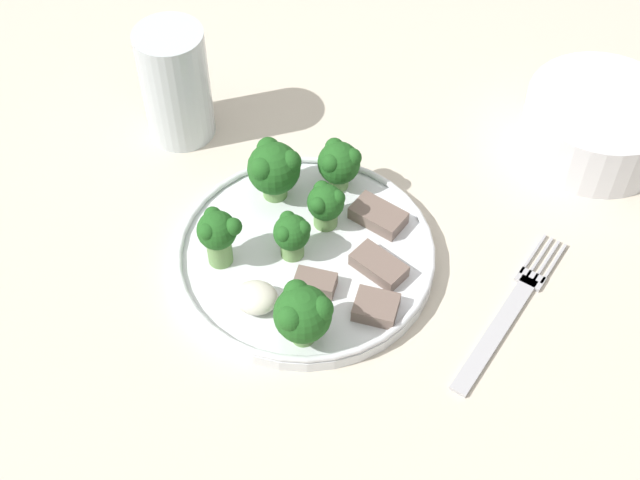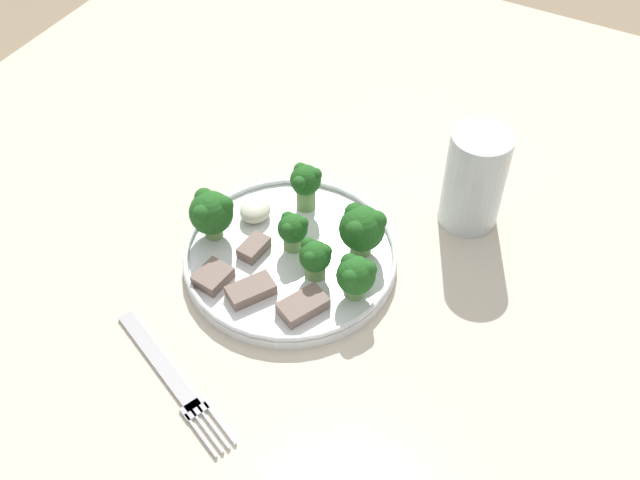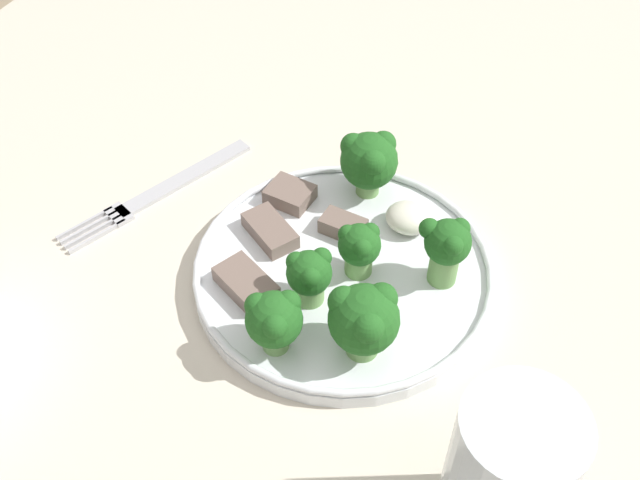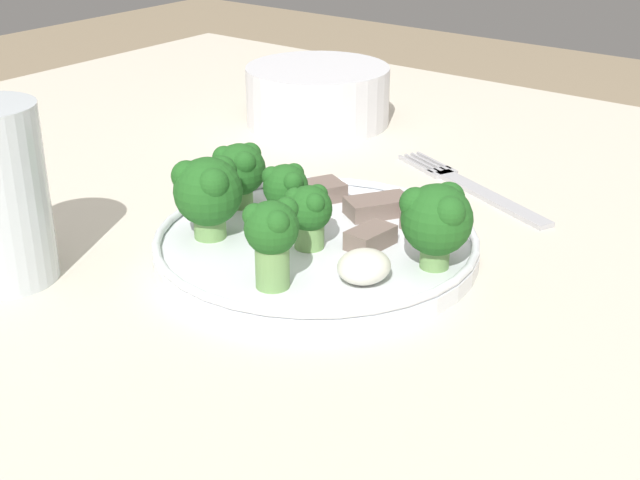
% 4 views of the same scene
% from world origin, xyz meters
% --- Properties ---
extents(table, '(1.15, 1.16, 0.74)m').
position_xyz_m(table, '(0.00, 0.00, 0.65)').
color(table, beige).
rests_on(table, ground_plane).
extents(dinner_plate, '(0.23, 0.23, 0.02)m').
position_xyz_m(dinner_plate, '(0.06, -0.03, 0.75)').
color(dinner_plate, white).
rests_on(dinner_plate, table).
extents(fork, '(0.09, 0.18, 0.00)m').
position_xyz_m(fork, '(0.24, -0.05, 0.74)').
color(fork, '#B2B2B7').
rests_on(fork, table).
extents(broccoli_floret_near_rim_left, '(0.04, 0.03, 0.06)m').
position_xyz_m(broccoli_floret_near_rim_left, '(-0.01, -0.05, 0.79)').
color(broccoli_floret_near_rim_left, '#709E56').
rests_on(broccoli_floret_near_rim_left, dinner_plate).
extents(broccoli_floret_center_left, '(0.05, 0.05, 0.06)m').
position_xyz_m(broccoli_floret_center_left, '(0.02, 0.04, 0.78)').
color(broccoli_floret_center_left, '#709E56').
rests_on(broccoli_floret_center_left, dinner_plate).
extents(broccoli_floret_back_left, '(0.03, 0.03, 0.05)m').
position_xyz_m(broccoli_floret_back_left, '(0.05, -0.03, 0.78)').
color(broccoli_floret_back_left, '#709E56').
rests_on(broccoli_floret_back_left, dinner_plate).
extents(broccoli_floret_front_left, '(0.05, 0.05, 0.06)m').
position_xyz_m(broccoli_floret_front_left, '(0.07, -0.11, 0.78)').
color(broccoli_floret_front_left, '#709E56').
rests_on(broccoli_floret_front_left, dinner_plate).
extents(broccoli_floret_center_back, '(0.04, 0.04, 0.05)m').
position_xyz_m(broccoli_floret_center_back, '(0.07, 0.06, 0.78)').
color(broccoli_floret_center_back, '#709E56').
rests_on(broccoli_floret_center_back, dinner_plate).
extents(broccoli_floret_mid_cluster, '(0.03, 0.03, 0.05)m').
position_xyz_m(broccoli_floret_mid_cluster, '(0.07, 0.01, 0.78)').
color(broccoli_floret_mid_cluster, '#709E56').
rests_on(broccoli_floret_mid_cluster, dinner_plate).
extents(meat_slice_front_slice, '(0.04, 0.03, 0.01)m').
position_xyz_m(meat_slice_front_slice, '(0.13, -0.08, 0.76)').
color(meat_slice_front_slice, '#756056').
rests_on(meat_slice_front_slice, dinner_plate).
extents(meat_slice_middle_slice, '(0.05, 0.05, 0.01)m').
position_xyz_m(meat_slice_middle_slice, '(0.12, -0.03, 0.76)').
color(meat_slice_middle_slice, '#756056').
rests_on(meat_slice_middle_slice, dinner_plate).
extents(meat_slice_rear_slice, '(0.06, 0.05, 0.01)m').
position_xyz_m(meat_slice_rear_slice, '(0.12, 0.02, 0.76)').
color(meat_slice_rear_slice, '#756056').
rests_on(meat_slice_rear_slice, dinner_plate).
extents(meat_slice_edge_slice, '(0.04, 0.02, 0.01)m').
position_xyz_m(meat_slice_edge_slice, '(0.07, -0.06, 0.76)').
color(meat_slice_edge_slice, '#756056').
rests_on(meat_slice_edge_slice, dinner_plate).
extents(sauce_dollop, '(0.04, 0.03, 0.02)m').
position_xyz_m(sauce_dollop, '(0.03, -0.09, 0.76)').
color(sauce_dollop, silver).
rests_on(sauce_dollop, dinner_plate).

